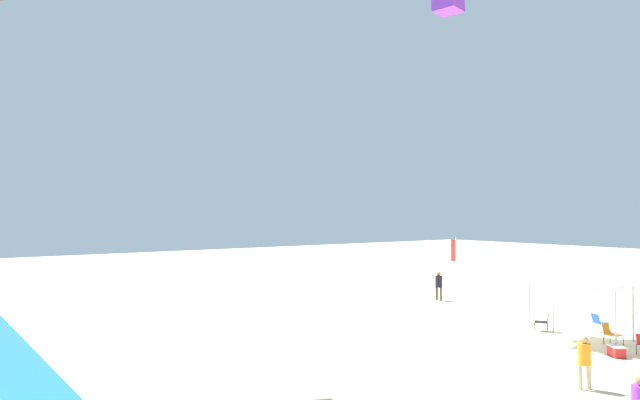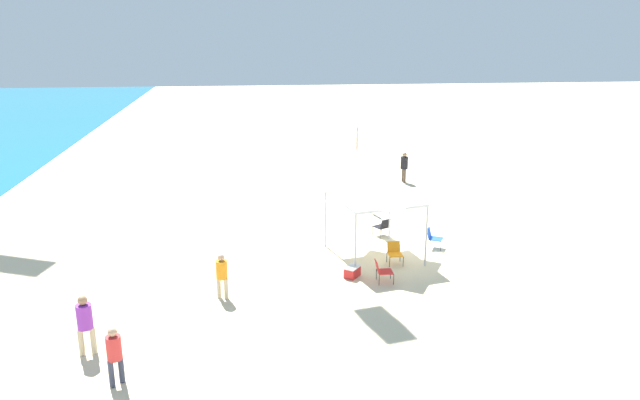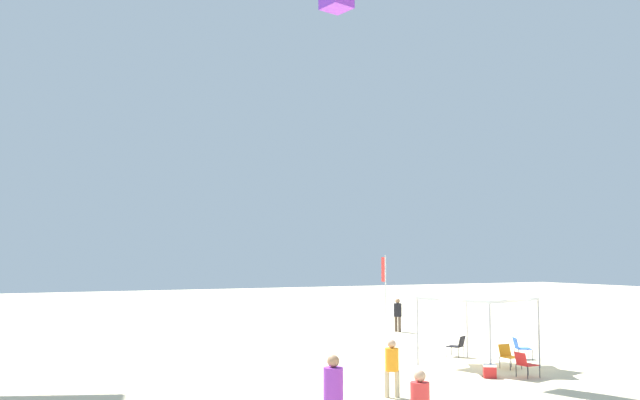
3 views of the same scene
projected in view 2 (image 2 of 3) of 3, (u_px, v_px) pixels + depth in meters
name	position (u px, v px, depth m)	size (l,w,h in m)	color
ground	(428.00, 245.00, 25.92)	(120.00, 120.00, 0.10)	beige
canopy_tent	(375.00, 193.00, 23.87)	(3.83, 3.63, 2.84)	#B7B7BC
folding_chair_left_of_tent	(382.00, 270.00, 22.06)	(0.55, 0.63, 0.82)	black
folding_chair_right_of_tent	(383.00, 226.00, 26.63)	(0.80, 0.76, 0.82)	black
folding_chair_facing_ocean	(394.00, 251.00, 23.76)	(0.63, 0.55, 0.82)	black
folding_chair_near_cooler	(433.00, 237.00, 25.33)	(0.74, 0.79, 0.82)	black
cooler_box	(352.00, 272.00, 22.60)	(0.74, 0.70, 0.40)	red
banner_flag	(357.00, 159.00, 30.43)	(0.36, 0.06, 3.97)	silver
person_near_umbrella	(404.00, 165.00, 35.06)	(0.46, 0.41, 1.72)	brown
person_by_tent	(85.00, 320.00, 17.20)	(0.43, 0.47, 1.80)	#C6B28C
person_beachcomber	(222.00, 272.00, 20.68)	(0.38, 0.39, 1.59)	#C6B28C
person_watching_sky	(114.00, 352.00, 15.81)	(0.39, 0.39, 1.63)	#33384C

